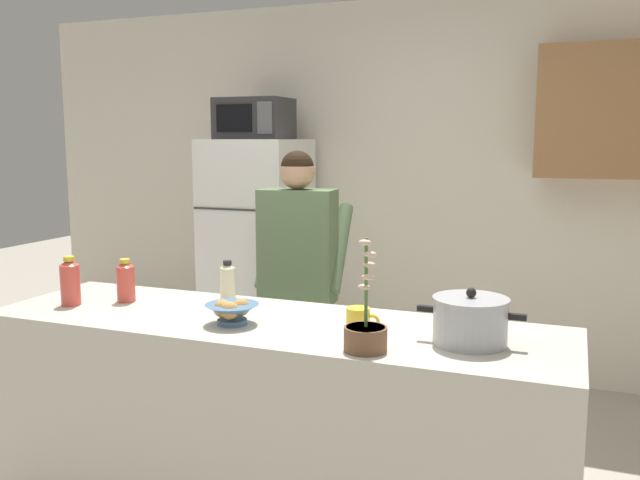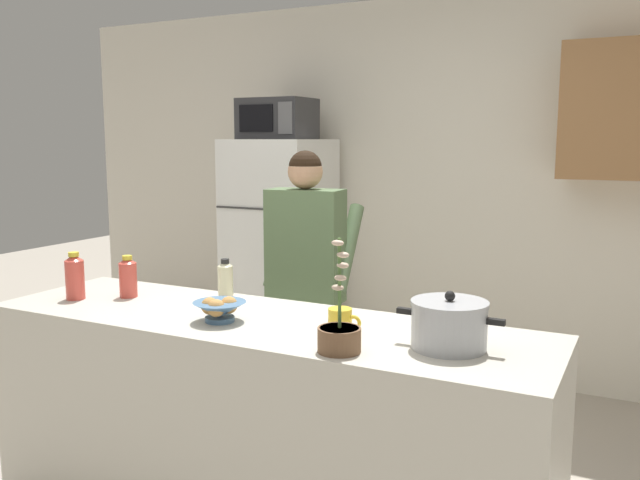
# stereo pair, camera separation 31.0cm
# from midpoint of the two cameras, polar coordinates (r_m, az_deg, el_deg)

# --- Properties ---
(back_wall_unit) EXTENTS (6.00, 0.48, 2.60)m
(back_wall_unit) POSITION_cam_midpoint_polar(r_m,az_deg,el_deg) (4.65, 8.97, 5.40)
(back_wall_unit) COLOR silver
(back_wall_unit) RESTS_ON ground
(kitchen_island) EXTENTS (2.37, 0.68, 0.92)m
(kitchen_island) POSITION_cam_midpoint_polar(r_m,az_deg,el_deg) (2.86, -7.37, -15.81)
(kitchen_island) COLOR beige
(kitchen_island) RESTS_ON ground
(refrigerator) EXTENTS (0.64, 0.68, 1.64)m
(refrigerator) POSITION_cam_midpoint_polar(r_m,az_deg,el_deg) (4.77, -7.23, -1.35)
(refrigerator) COLOR white
(refrigerator) RESTS_ON ground
(microwave) EXTENTS (0.48, 0.37, 0.28)m
(microwave) POSITION_cam_midpoint_polar(r_m,az_deg,el_deg) (4.68, -7.58, 10.27)
(microwave) COLOR #2D2D30
(microwave) RESTS_ON refrigerator
(person_near_pot) EXTENTS (0.51, 0.44, 1.58)m
(person_near_pot) POSITION_cam_midpoint_polar(r_m,az_deg,el_deg) (3.59, -4.35, -2.01)
(person_near_pot) COLOR #33384C
(person_near_pot) RESTS_ON ground
(cooking_pot) EXTENTS (0.38, 0.27, 0.20)m
(cooking_pot) POSITION_cam_midpoint_polar(r_m,az_deg,el_deg) (2.39, 9.16, -6.89)
(cooking_pot) COLOR #ADAFB5
(cooking_pot) RESTS_ON kitchen_island
(coffee_mug) EXTENTS (0.13, 0.09, 0.10)m
(coffee_mug) POSITION_cam_midpoint_polar(r_m,az_deg,el_deg) (2.51, -0.19, -6.93)
(coffee_mug) COLOR yellow
(coffee_mug) RESTS_ON kitchen_island
(bread_bowl) EXTENTS (0.21, 0.21, 0.10)m
(bread_bowl) POSITION_cam_midpoint_polar(r_m,az_deg,el_deg) (2.66, -10.91, -6.09)
(bread_bowl) COLOR #4C7299
(bread_bowl) RESTS_ON kitchen_island
(bottle_near_edge) EXTENTS (0.08, 0.08, 0.19)m
(bottle_near_edge) POSITION_cam_midpoint_polar(r_m,az_deg,el_deg) (3.14, -19.08, -3.35)
(bottle_near_edge) COLOR #D84C3F
(bottle_near_edge) RESTS_ON kitchen_island
(bottle_mid_counter) EXTENTS (0.07, 0.07, 0.19)m
(bottle_mid_counter) POSITION_cam_midpoint_polar(r_m,az_deg,el_deg) (3.03, -10.85, -3.53)
(bottle_mid_counter) COLOR beige
(bottle_mid_counter) RESTS_ON kitchen_island
(bottle_far_corner) EXTENTS (0.08, 0.08, 0.22)m
(bottle_far_corner) POSITION_cam_midpoint_polar(r_m,az_deg,el_deg) (3.16, -23.32, -3.31)
(bottle_far_corner) COLOR #D84C3F
(bottle_far_corner) RESTS_ON kitchen_island
(potted_orchid) EXTENTS (0.15, 0.15, 0.39)m
(potted_orchid) POSITION_cam_midpoint_polar(r_m,az_deg,el_deg) (2.29, 0.04, -8.01)
(potted_orchid) COLOR brown
(potted_orchid) RESTS_ON kitchen_island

